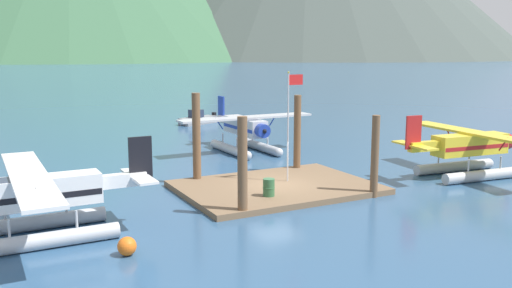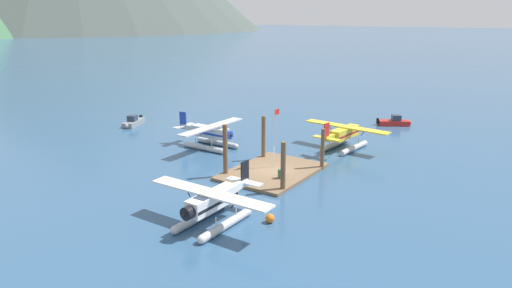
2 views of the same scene
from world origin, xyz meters
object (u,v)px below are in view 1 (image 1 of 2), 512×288
at_px(flagpole, 290,114).
at_px(seaplane_yellow_stbd_aft, 470,150).
at_px(fuel_drum, 269,187).
at_px(seaplane_white_port_aft, 38,201).
at_px(mooring_buoy, 127,246).
at_px(seaplane_silver_bow_right, 245,131).
at_px(boat_grey_open_north, 197,119).

bearing_deg(flagpole, seaplane_yellow_stbd_aft, -15.03).
xyz_separation_m(fuel_drum, seaplane_yellow_stbd_aft, (13.36, -0.61, 0.84)).
bearing_deg(seaplane_white_port_aft, mooring_buoy, -51.93).
bearing_deg(seaplane_silver_bow_right, seaplane_yellow_stbd_aft, -57.51).
height_order(flagpole, fuel_drum, flagpole).
distance_m(seaplane_yellow_stbd_aft, boat_grey_open_north, 30.08).
distance_m(seaplane_silver_bow_right, seaplane_white_port_aft, 20.46).
relative_size(seaplane_white_port_aft, boat_grey_open_north, 2.25).
distance_m(mooring_buoy, seaplane_white_port_aft, 4.45).
height_order(mooring_buoy, seaplane_yellow_stbd_aft, seaplane_yellow_stbd_aft).
xyz_separation_m(mooring_buoy, seaplane_yellow_stbd_aft, (21.45, 3.29, 1.22)).
xyz_separation_m(flagpole, fuel_drum, (-2.57, -2.29, -3.31)).
relative_size(flagpole, fuel_drum, 6.85).
distance_m(fuel_drum, seaplane_silver_bow_right, 13.57).
relative_size(fuel_drum, seaplane_yellow_stbd_aft, 0.08).
distance_m(seaplane_silver_bow_right, seaplane_yellow_stbd_aft, 15.66).
relative_size(mooring_buoy, seaplane_white_port_aft, 0.07).
xyz_separation_m(fuel_drum, seaplane_white_port_aft, (-10.73, -0.53, 0.84)).
distance_m(seaplane_silver_bow_right, boat_grey_open_north, 16.53).
bearing_deg(seaplane_silver_bow_right, flagpole, -102.97).
height_order(flagpole, seaplane_white_port_aft, flagpole).
bearing_deg(mooring_buoy, flagpole, 30.13).
bearing_deg(mooring_buoy, boat_grey_open_north, 64.48).
bearing_deg(flagpole, mooring_buoy, -149.87).
bearing_deg(seaplane_white_port_aft, seaplane_yellow_stbd_aft, -0.17).
bearing_deg(fuel_drum, seaplane_silver_bow_right, 68.57).
distance_m(mooring_buoy, seaplane_silver_bow_right, 21.07).
height_order(seaplane_silver_bow_right, seaplane_yellow_stbd_aft, same).
distance_m(fuel_drum, mooring_buoy, 9.00).
xyz_separation_m(flagpole, boat_grey_open_north, (4.99, 26.60, -3.56)).
relative_size(mooring_buoy, boat_grey_open_north, 0.15).
xyz_separation_m(seaplane_white_port_aft, boat_grey_open_north, (18.29, 29.42, -1.09)).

